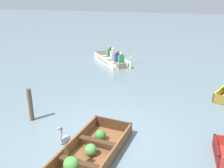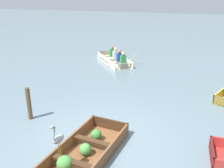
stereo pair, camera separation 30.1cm
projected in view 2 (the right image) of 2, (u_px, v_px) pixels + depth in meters
ground_plane at (100, 139)px, 6.83m from camera, size 80.00×80.00×0.00m
dinghy_wooden_brown_foreground at (80, 157)px, 5.88m from camera, size 1.50×3.14×0.40m
rowboat_cream_with_crew at (115, 59)px, 13.74m from camera, size 2.74×3.04×0.90m
heron_on_dinghy at (58, 138)px, 5.32m from camera, size 0.21×0.46×0.84m
mooring_post at (29, 104)px, 7.74m from camera, size 0.14×0.14×1.05m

